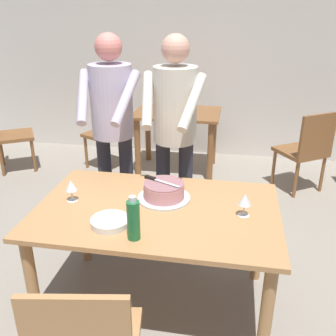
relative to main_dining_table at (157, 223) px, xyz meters
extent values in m
plane|color=gray|center=(0.00, 0.00, -0.64)|extent=(14.00, 14.00, 0.00)
cube|color=silver|center=(0.00, 3.03, 0.71)|extent=(10.00, 0.12, 2.70)
cube|color=tan|center=(0.00, 0.00, 0.09)|extent=(1.48, 0.94, 0.03)
cylinder|color=tan|center=(-0.67, -0.40, -0.28)|extent=(0.07, 0.07, 0.72)
cylinder|color=tan|center=(0.67, -0.40, -0.28)|extent=(0.07, 0.07, 0.72)
cylinder|color=tan|center=(-0.67, 0.40, -0.28)|extent=(0.07, 0.07, 0.72)
cylinder|color=tan|center=(0.67, 0.40, -0.28)|extent=(0.07, 0.07, 0.72)
cylinder|color=silver|center=(0.02, 0.13, 0.12)|extent=(0.34, 0.34, 0.01)
cylinder|color=#D18C93|center=(0.02, 0.13, 0.17)|extent=(0.26, 0.26, 0.09)
cylinder|color=#926267|center=(0.02, 0.13, 0.22)|extent=(0.25, 0.25, 0.01)
cube|color=silver|center=(0.04, 0.12, 0.23)|extent=(0.19, 0.11, 0.00)
cube|color=black|center=(-0.08, 0.18, 0.23)|extent=(0.08, 0.06, 0.02)
cylinder|color=white|center=(-0.22, -0.24, 0.11)|extent=(0.22, 0.22, 0.01)
cylinder|color=white|center=(-0.22, -0.24, 0.12)|extent=(0.22, 0.22, 0.01)
cylinder|color=white|center=(-0.22, -0.24, 0.13)|extent=(0.22, 0.22, 0.01)
cylinder|color=white|center=(-0.22, -0.24, 0.14)|extent=(0.22, 0.22, 0.01)
cylinder|color=silver|center=(0.52, 0.00, 0.11)|extent=(0.07, 0.07, 0.00)
cylinder|color=silver|center=(0.52, 0.00, 0.15)|extent=(0.01, 0.01, 0.07)
cone|color=silver|center=(0.52, 0.00, 0.22)|extent=(0.08, 0.08, 0.07)
cylinder|color=silver|center=(-0.55, 0.00, 0.11)|extent=(0.07, 0.07, 0.00)
cylinder|color=silver|center=(-0.55, 0.00, 0.15)|extent=(0.01, 0.01, 0.07)
cone|color=silver|center=(-0.55, 0.00, 0.22)|extent=(0.08, 0.08, 0.07)
cylinder|color=#1E6B38|center=(-0.05, -0.34, 0.22)|extent=(0.07, 0.07, 0.22)
cylinder|color=silver|center=(-0.05, -0.34, 0.34)|extent=(0.04, 0.04, 0.03)
cylinder|color=#2D2D38|center=(0.09, 0.69, -0.17)|extent=(0.11, 0.11, 0.95)
cylinder|color=#2D2D38|center=(-0.09, 0.69, -0.17)|extent=(0.11, 0.11, 0.95)
cylinder|color=beige|center=(0.00, 0.69, 0.58)|extent=(0.32, 0.32, 0.55)
sphere|color=tan|center=(0.00, 0.69, 0.98)|extent=(0.20, 0.20, 0.20)
cylinder|color=beige|center=(0.15, 0.50, 0.66)|extent=(0.17, 0.42, 0.34)
cylinder|color=beige|center=(-0.17, 0.51, 0.66)|extent=(0.14, 0.42, 0.34)
cylinder|color=#2D2D38|center=(-0.40, 0.73, -0.17)|extent=(0.11, 0.11, 0.95)
cylinder|color=#2D2D38|center=(-0.58, 0.72, -0.17)|extent=(0.11, 0.11, 0.95)
cylinder|color=#B7ADC6|center=(-0.49, 0.72, 0.58)|extent=(0.32, 0.32, 0.55)
sphere|color=#D47A70|center=(-0.49, 0.72, 0.98)|extent=(0.20, 0.20, 0.20)
cylinder|color=#B7ADC6|center=(-0.33, 0.55, 0.66)|extent=(0.14, 0.42, 0.34)
cylinder|color=#B7ADC6|center=(-0.64, 0.53, 0.66)|extent=(0.17, 0.42, 0.34)
cube|color=brown|center=(-0.23, 2.33, 0.08)|extent=(1.00, 0.70, 0.03)
cylinder|color=brown|center=(-0.66, 2.05, -0.29)|extent=(0.07, 0.07, 0.71)
cylinder|color=brown|center=(0.19, 2.05, -0.29)|extent=(0.07, 0.07, 0.71)
cylinder|color=brown|center=(-0.66, 2.60, -0.29)|extent=(0.07, 0.07, 0.71)
cylinder|color=brown|center=(0.19, 2.60, -0.29)|extent=(0.07, 0.07, 0.71)
cube|color=brown|center=(-2.19, 2.02, -0.21)|extent=(0.61, 0.61, 0.04)
cylinder|color=brown|center=(-2.13, 2.27, -0.44)|extent=(0.04, 0.04, 0.41)
cylinder|color=brown|center=(-1.94, 1.96, -0.44)|extent=(0.04, 0.04, 0.41)
cylinder|color=brown|center=(-2.44, 2.08, -0.44)|extent=(0.04, 0.04, 0.41)
cylinder|color=brown|center=(-2.25, 1.77, -0.44)|extent=(0.04, 0.04, 0.41)
cube|color=brown|center=(1.17, 2.05, -0.21)|extent=(0.61, 0.61, 0.04)
cylinder|color=brown|center=(0.91, 2.10, -0.44)|extent=(0.04, 0.04, 0.41)
cylinder|color=brown|center=(1.22, 2.31, -0.44)|extent=(0.04, 0.04, 0.41)
cylinder|color=brown|center=(1.12, 1.80, -0.44)|extent=(0.04, 0.04, 0.41)
cylinder|color=brown|center=(1.42, 2.00, -0.44)|extent=(0.04, 0.04, 0.41)
cube|color=brown|center=(1.28, 1.88, 0.03)|extent=(0.38, 0.27, 0.45)
cube|color=brown|center=(-1.11, 2.27, -0.21)|extent=(0.59, 0.59, 0.04)
cylinder|color=brown|center=(-1.35, 2.19, -0.44)|extent=(0.04, 0.04, 0.41)
cylinder|color=brown|center=(-1.20, 2.51, -0.44)|extent=(0.04, 0.04, 0.41)
cylinder|color=brown|center=(-1.03, 2.03, -0.44)|extent=(0.04, 0.04, 0.41)
cylinder|color=brown|center=(-0.87, 2.36, -0.44)|extent=(0.04, 0.04, 0.41)
cube|color=brown|center=(-0.93, 2.18, 0.03)|extent=(0.22, 0.41, 0.45)
camera|label=1|loc=(0.42, -2.00, 1.25)|focal=40.65mm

